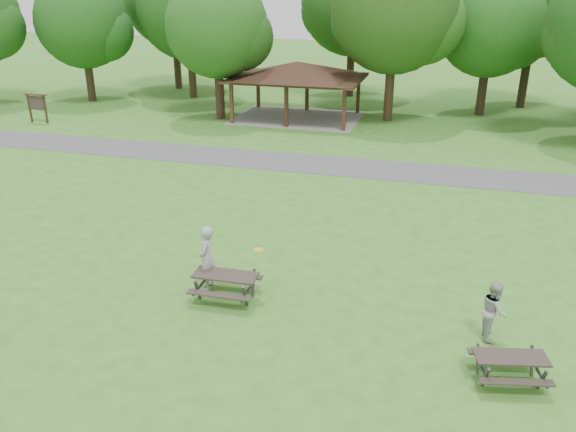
# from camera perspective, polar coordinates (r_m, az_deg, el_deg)

# --- Properties ---
(ground) EXTENTS (160.00, 160.00, 0.00)m
(ground) POSITION_cam_1_polar(r_m,az_deg,el_deg) (16.34, -7.30, -9.06)
(ground) COLOR #377521
(ground) RESTS_ON ground
(asphalt_path) EXTENTS (120.00, 3.20, 0.02)m
(asphalt_path) POSITION_cam_1_polar(r_m,az_deg,el_deg) (28.61, 3.54, 5.23)
(asphalt_path) COLOR #4B4B4D
(asphalt_path) RESTS_ON ground
(pavilion) EXTENTS (8.60, 7.01, 3.76)m
(pavilion) POSITION_cam_1_polar(r_m,az_deg,el_deg) (38.37, 0.97, 14.40)
(pavilion) COLOR #3E2816
(pavilion) RESTS_ON ground
(notice_board) EXTENTS (1.60, 0.30, 1.88)m
(notice_board) POSITION_cam_1_polar(r_m,az_deg,el_deg) (40.71, -24.18, 10.44)
(notice_board) COLOR #311D12
(notice_board) RESTS_ON ground
(tree_row_b) EXTENTS (7.14, 6.80, 9.28)m
(tree_row_b) POSITION_cam_1_polar(r_m,az_deg,el_deg) (46.69, -20.03, 17.80)
(tree_row_b) COLOR #2F1F15
(tree_row_b) RESTS_ON ground
(tree_row_c) EXTENTS (8.19, 7.80, 10.67)m
(tree_row_c) POSITION_cam_1_polar(r_m,az_deg,el_deg) (46.17, -9.98, 19.80)
(tree_row_c) COLOR #2F2115
(tree_row_c) RESTS_ON ground
(tree_row_d) EXTENTS (6.93, 6.60, 9.27)m
(tree_row_d) POSITION_cam_1_polar(r_m,az_deg,el_deg) (38.26, -7.12, 18.29)
(tree_row_d) COLOR black
(tree_row_d) RESTS_ON ground
(tree_row_e) EXTENTS (8.40, 8.00, 11.02)m
(tree_row_e) POSITION_cam_1_polar(r_m,az_deg,el_deg) (37.95, 10.93, 19.58)
(tree_row_e) COLOR #322216
(tree_row_e) RESTS_ON ground
(tree_row_f) EXTENTS (7.35, 7.00, 9.55)m
(tree_row_f) POSITION_cam_1_polar(r_m,az_deg,el_deg) (41.39, 20.00, 17.60)
(tree_row_f) COLOR black
(tree_row_f) RESTS_ON ground
(tree_deep_a) EXTENTS (8.40, 8.00, 11.38)m
(tree_deep_a) POSITION_cam_1_polar(r_m,az_deg,el_deg) (50.60, -11.52, 20.59)
(tree_deep_a) COLOR #301F15
(tree_deep_a) RESTS_ON ground
(tree_deep_b) EXTENTS (8.40, 8.00, 11.13)m
(tree_deep_b) POSITION_cam_1_polar(r_m,az_deg,el_deg) (46.40, 6.75, 20.42)
(tree_deep_b) COLOR black
(tree_deep_b) RESTS_ON ground
(tree_deep_c) EXTENTS (8.82, 8.40, 11.90)m
(tree_deep_c) POSITION_cam_1_polar(r_m,az_deg,el_deg) (45.07, 24.09, 19.40)
(tree_deep_c) COLOR black
(tree_deep_c) RESTS_ON ground
(picnic_table_middle) EXTENTS (1.92, 1.57, 0.81)m
(picnic_table_middle) POSITION_cam_1_polar(r_m,az_deg,el_deg) (16.40, -6.36, -6.48)
(picnic_table_middle) COLOR #2F2622
(picnic_table_middle) RESTS_ON ground
(picnic_table_far) EXTENTS (1.87, 1.63, 0.71)m
(picnic_table_far) POSITION_cam_1_polar(r_m,az_deg,el_deg) (14.18, 21.65, -13.63)
(picnic_table_far) COLOR #2D2621
(picnic_table_far) RESTS_ON ground
(frisbee_in_flight) EXTENTS (0.37, 0.37, 0.02)m
(frisbee_in_flight) POSITION_cam_1_polar(r_m,az_deg,el_deg) (15.91, -2.99, -3.46)
(frisbee_in_flight) COLOR gold
(frisbee_in_flight) RESTS_ON ground
(frisbee_thrower) EXTENTS (0.59, 0.80, 2.03)m
(frisbee_thrower) POSITION_cam_1_polar(r_m,az_deg,el_deg) (16.76, -8.28, -4.29)
(frisbee_thrower) COLOR #9F9FA1
(frisbee_thrower) RESTS_ON ground
(frisbee_catcher) EXTENTS (0.68, 0.84, 1.60)m
(frisbee_catcher) POSITION_cam_1_polar(r_m,az_deg,el_deg) (15.44, 20.17, -8.98)
(frisbee_catcher) COLOR #9FA0A2
(frisbee_catcher) RESTS_ON ground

